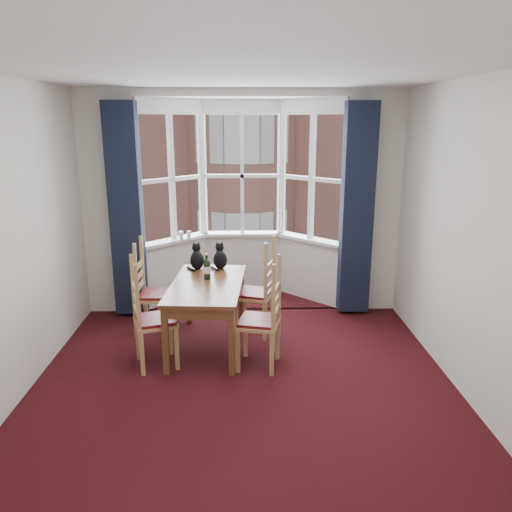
{
  "coord_description": "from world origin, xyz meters",
  "views": [
    {
      "loc": [
        0.0,
        -3.99,
        2.43
      ],
      "look_at": [
        0.14,
        1.05,
        1.05
      ],
      "focal_mm": 35.0,
      "sensor_mm": 36.0,
      "label": 1
    }
  ],
  "objects_px": {
    "chair_left_near": "(146,323)",
    "chair_right_near": "(267,323)",
    "dining_table": "(207,291)",
    "chair_left_far": "(149,296)",
    "cat_right": "(220,258)",
    "candle_tall": "(181,235)",
    "wine_bottle": "(207,268)",
    "chair_right_far": "(262,295)",
    "candle_short": "(189,235)",
    "cat_left": "(197,259)"
  },
  "relations": [
    {
      "from": "chair_right_near",
      "to": "chair_right_far",
      "type": "distance_m",
      "value": 0.82
    },
    {
      "from": "cat_right",
      "to": "cat_left",
      "type": "bearing_deg",
      "value": -177.73
    },
    {
      "from": "candle_short",
      "to": "chair_right_near",
      "type": "bearing_deg",
      "value": -64.26
    },
    {
      "from": "cat_right",
      "to": "wine_bottle",
      "type": "xyz_separation_m",
      "value": [
        -0.13,
        -0.42,
        0.01
      ]
    },
    {
      "from": "chair_right_near",
      "to": "wine_bottle",
      "type": "xyz_separation_m",
      "value": [
        -0.63,
        0.63,
        0.39
      ]
    },
    {
      "from": "candle_tall",
      "to": "candle_short",
      "type": "height_order",
      "value": "same"
    },
    {
      "from": "dining_table",
      "to": "chair_left_far",
      "type": "xyz_separation_m",
      "value": [
        -0.7,
        0.34,
        -0.17
      ]
    },
    {
      "from": "cat_right",
      "to": "chair_right_far",
      "type": "bearing_deg",
      "value": -25.12
    },
    {
      "from": "cat_left",
      "to": "wine_bottle",
      "type": "distance_m",
      "value": 0.44
    },
    {
      "from": "chair_right_near",
      "to": "cat_left",
      "type": "distance_m",
      "value": 1.36
    },
    {
      "from": "chair_left_far",
      "to": "chair_left_near",
      "type": "bearing_deg",
      "value": -81.5
    },
    {
      "from": "cat_right",
      "to": "wine_bottle",
      "type": "distance_m",
      "value": 0.44
    },
    {
      "from": "chair_left_near",
      "to": "chair_right_near",
      "type": "bearing_deg",
      "value": -2.2
    },
    {
      "from": "candle_tall",
      "to": "candle_short",
      "type": "xyz_separation_m",
      "value": [
        0.1,
        0.03,
        -0.0
      ]
    },
    {
      "from": "candle_tall",
      "to": "chair_left_near",
      "type": "bearing_deg",
      "value": -94.09
    },
    {
      "from": "wine_bottle",
      "to": "chair_left_near",
      "type": "bearing_deg",
      "value": -134.68
    },
    {
      "from": "cat_left",
      "to": "cat_right",
      "type": "xyz_separation_m",
      "value": [
        0.27,
        0.01,
        0.0
      ]
    },
    {
      "from": "cat_left",
      "to": "candle_short",
      "type": "distance_m",
      "value": 0.99
    },
    {
      "from": "chair_left_near",
      "to": "cat_left",
      "type": "bearing_deg",
      "value": 66.54
    },
    {
      "from": "cat_left",
      "to": "chair_left_near",
      "type": "bearing_deg",
      "value": -113.46
    },
    {
      "from": "chair_right_far",
      "to": "candle_short",
      "type": "bearing_deg",
      "value": 128.65
    },
    {
      "from": "dining_table",
      "to": "chair_left_far",
      "type": "relative_size",
      "value": 1.57
    },
    {
      "from": "chair_left_far",
      "to": "chair_right_near",
      "type": "distance_m",
      "value": 1.57
    },
    {
      "from": "chair_left_near",
      "to": "cat_left",
      "type": "xyz_separation_m",
      "value": [
        0.43,
        0.99,
        0.38
      ]
    },
    {
      "from": "chair_right_far",
      "to": "dining_table",
      "type": "bearing_deg",
      "value": -151.69
    },
    {
      "from": "wine_bottle",
      "to": "cat_right",
      "type": "bearing_deg",
      "value": 73.33
    },
    {
      "from": "wine_bottle",
      "to": "candle_short",
      "type": "xyz_separation_m",
      "value": [
        -0.34,
        1.38,
        0.06
      ]
    },
    {
      "from": "chair_left_near",
      "to": "chair_right_near",
      "type": "xyz_separation_m",
      "value": [
        1.21,
        -0.05,
        0.0
      ]
    },
    {
      "from": "dining_table",
      "to": "chair_left_near",
      "type": "bearing_deg",
      "value": -142.2
    },
    {
      "from": "chair_right_near",
      "to": "candle_short",
      "type": "bearing_deg",
      "value": 115.74
    },
    {
      "from": "cat_right",
      "to": "candle_tall",
      "type": "bearing_deg",
      "value": 121.29
    },
    {
      "from": "chair_right_far",
      "to": "candle_short",
      "type": "relative_size",
      "value": 8.38
    },
    {
      "from": "chair_right_near",
      "to": "cat_right",
      "type": "relative_size",
      "value": 2.9
    },
    {
      "from": "chair_right_near",
      "to": "cat_right",
      "type": "xyz_separation_m",
      "value": [
        -0.51,
        1.05,
        0.38
      ]
    },
    {
      "from": "chair_right_near",
      "to": "candle_tall",
      "type": "xyz_separation_m",
      "value": [
        -1.07,
        1.98,
        0.45
      ]
    },
    {
      "from": "chair_right_far",
      "to": "wine_bottle",
      "type": "xyz_separation_m",
      "value": [
        -0.61,
        -0.2,
        0.39
      ]
    },
    {
      "from": "cat_left",
      "to": "candle_tall",
      "type": "height_order",
      "value": "cat_left"
    },
    {
      "from": "chair_right_far",
      "to": "cat_left",
      "type": "relative_size",
      "value": 2.91
    },
    {
      "from": "chair_left_far",
      "to": "cat_right",
      "type": "relative_size",
      "value": 2.9
    },
    {
      "from": "chair_left_near",
      "to": "candle_tall",
      "type": "bearing_deg",
      "value": 85.91
    },
    {
      "from": "dining_table",
      "to": "candle_short",
      "type": "relative_size",
      "value": 13.18
    },
    {
      "from": "chair_right_far",
      "to": "cat_right",
      "type": "relative_size",
      "value": 2.9
    },
    {
      "from": "dining_table",
      "to": "chair_left_far",
      "type": "height_order",
      "value": "chair_left_far"
    },
    {
      "from": "dining_table",
      "to": "wine_bottle",
      "type": "distance_m",
      "value": 0.25
    },
    {
      "from": "wine_bottle",
      "to": "candle_short",
      "type": "distance_m",
      "value": 1.42
    },
    {
      "from": "wine_bottle",
      "to": "cat_left",
      "type": "bearing_deg",
      "value": 109.35
    },
    {
      "from": "dining_table",
      "to": "cat_left",
      "type": "bearing_deg",
      "value": 105.31
    },
    {
      "from": "dining_table",
      "to": "chair_left_far",
      "type": "bearing_deg",
      "value": 154.12
    },
    {
      "from": "chair_right_far",
      "to": "candle_tall",
      "type": "relative_size",
      "value": 8.31
    },
    {
      "from": "dining_table",
      "to": "cat_right",
      "type": "distance_m",
      "value": 0.61
    }
  ]
}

